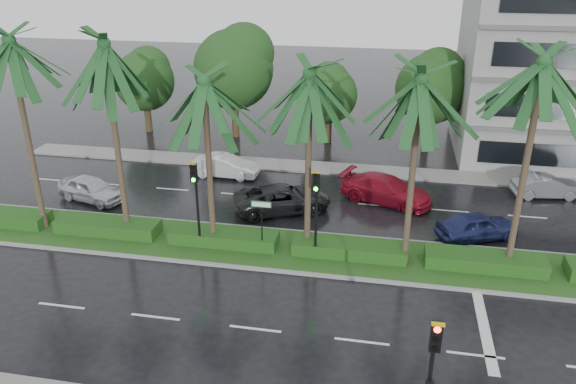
% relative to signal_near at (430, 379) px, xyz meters
% --- Properties ---
extents(ground, '(120.00, 120.00, 0.00)m').
position_rel_signal_near_xyz_m(ground, '(-6.00, 9.39, -2.50)').
color(ground, black).
rests_on(ground, ground).
extents(far_sidewalk, '(40.00, 2.00, 0.12)m').
position_rel_signal_near_xyz_m(far_sidewalk, '(-6.00, 21.39, -2.44)').
color(far_sidewalk, slate).
rests_on(far_sidewalk, ground).
extents(median, '(36.00, 4.00, 0.15)m').
position_rel_signal_near_xyz_m(median, '(-6.00, 10.39, -2.42)').
color(median, gray).
rests_on(median, ground).
extents(hedge, '(35.20, 1.40, 0.60)m').
position_rel_signal_near_xyz_m(hedge, '(-6.00, 10.39, -2.05)').
color(hedge, '#134517').
rests_on(hedge, median).
extents(lane_markings, '(34.00, 13.06, 0.01)m').
position_rel_signal_near_xyz_m(lane_markings, '(-2.96, 8.96, -2.50)').
color(lane_markings, silver).
rests_on(lane_markings, ground).
extents(palm_row, '(26.30, 4.20, 10.07)m').
position_rel_signal_near_xyz_m(palm_row, '(-7.25, 10.41, 5.64)').
color(palm_row, '#403724').
rests_on(palm_row, median).
extents(signal_near, '(0.34, 0.45, 4.36)m').
position_rel_signal_near_xyz_m(signal_near, '(0.00, 0.00, 0.00)').
color(signal_near, black).
rests_on(signal_near, near_sidewalk).
extents(signal_median_left, '(0.34, 0.42, 4.36)m').
position_rel_signal_near_xyz_m(signal_median_left, '(-10.00, 9.69, 0.49)').
color(signal_median_left, black).
rests_on(signal_median_left, median).
extents(signal_median_right, '(0.34, 0.42, 4.36)m').
position_rel_signal_near_xyz_m(signal_median_right, '(-4.50, 9.69, 0.49)').
color(signal_median_right, black).
rests_on(signal_median_right, median).
extents(street_sign, '(0.95, 0.09, 2.60)m').
position_rel_signal_near_xyz_m(street_sign, '(-7.00, 9.87, -0.38)').
color(street_sign, black).
rests_on(street_sign, median).
extents(bg_trees, '(33.00, 5.79, 8.37)m').
position_rel_signal_near_xyz_m(bg_trees, '(-5.19, 26.98, 2.32)').
color(bg_trees, '#362C18').
rests_on(bg_trees, ground).
extents(car_silver, '(2.74, 4.37, 1.39)m').
position_rel_signal_near_xyz_m(car_silver, '(-17.87, 14.08, -1.81)').
color(car_silver, silver).
rests_on(car_silver, ground).
extents(car_white, '(1.58, 4.21, 1.37)m').
position_rel_signal_near_xyz_m(car_white, '(-11.50, 18.96, -1.82)').
color(car_white, beige).
rests_on(car_white, ground).
extents(car_darkgrey, '(4.36, 5.74, 1.45)m').
position_rel_signal_near_xyz_m(car_darkgrey, '(-7.00, 14.74, -1.78)').
color(car_darkgrey, black).
rests_on(car_darkgrey, ground).
extents(car_red, '(3.75, 5.59, 1.50)m').
position_rel_signal_near_xyz_m(car_red, '(-1.50, 16.95, -1.75)').
color(car_red, maroon).
rests_on(car_red, ground).
extents(car_blue, '(3.15, 4.32, 1.37)m').
position_rel_signal_near_xyz_m(car_blue, '(3.00, 13.39, -1.82)').
color(car_blue, navy).
rests_on(car_blue, ground).
extents(car_grey, '(1.98, 4.09, 1.29)m').
position_rel_signal_near_xyz_m(car_grey, '(7.50, 19.37, -1.86)').
color(car_grey, slate).
rests_on(car_grey, ground).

